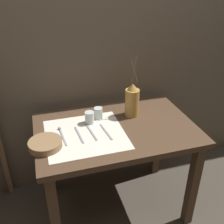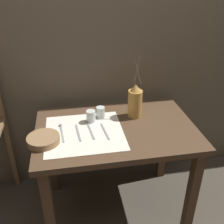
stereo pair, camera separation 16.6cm
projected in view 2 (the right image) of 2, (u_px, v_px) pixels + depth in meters
ground_plane at (115, 206)px, 2.09m from camera, size 12.00×12.00×0.00m
stone_wall_back at (105, 40)px, 1.90m from camera, size 7.00×0.06×2.40m
wooden_table at (116, 142)px, 1.78m from camera, size 1.05×0.69×0.74m
linen_cloth at (84, 133)px, 1.67m from camera, size 0.49×0.47×0.00m
pitcher_with_flowers at (135, 102)px, 1.81m from camera, size 0.10×0.10×0.43m
wooden_bowl at (43, 140)px, 1.57m from camera, size 0.20×0.20×0.04m
glass_tumbler_near at (91, 116)px, 1.77m from camera, size 0.06×0.06×0.08m
glass_tumbler_far at (101, 112)px, 1.82m from camera, size 0.06×0.06×0.08m
spoon_inner at (61, 129)px, 1.70m from camera, size 0.04×0.21×0.02m
fork_inner at (78, 133)px, 1.67m from camera, size 0.03×0.20×0.00m
knife_center at (91, 131)px, 1.68m from camera, size 0.04×0.20×0.00m
fork_outer at (105, 131)px, 1.68m from camera, size 0.04×0.20×0.00m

